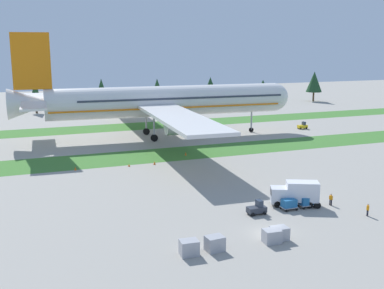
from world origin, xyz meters
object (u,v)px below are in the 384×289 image
(uld_container_2, at_px, (279,233))
(taxiway_marker_0, at_px, (186,154))
(ground_crew_marshaller, at_px, (368,209))
(uld_container_1, at_px, (215,243))
(airliner, at_px, (159,101))
(taxiway_marker_3, at_px, (154,163))
(ground_crew_loader, at_px, (331,199))
(uld_container_0, at_px, (189,248))
(catering_truck, at_px, (296,193))
(baggage_tug, at_px, (257,209))
(taxiway_marker_1, at_px, (129,165))
(cargo_dolly_lead, at_px, (289,203))
(uld_container_3, at_px, (272,236))
(cargo_dolly_second, at_px, (307,201))
(pushback_tractor, at_px, (303,126))
(taxiway_marker_2, at_px, (75,168))

(uld_container_2, height_order, taxiway_marker_0, uld_container_2)
(ground_crew_marshaller, relative_size, uld_container_1, 0.87)
(airliner, relative_size, taxiway_marker_3, 124.99)
(ground_crew_loader, height_order, uld_container_0, ground_crew_loader)
(catering_truck, distance_m, uld_container_0, 22.23)
(taxiway_marker_0, bearing_deg, ground_crew_marshaller, -75.76)
(baggage_tug, xyz_separation_m, uld_container_0, (-13.09, -8.68, 0.04))
(ground_crew_marshaller, distance_m, taxiway_marker_1, 44.39)
(baggage_tug, relative_size, taxiway_marker_1, 5.50)
(cargo_dolly_lead, height_order, uld_container_1, uld_container_1)
(baggage_tug, height_order, uld_container_3, baggage_tug)
(cargo_dolly_lead, xyz_separation_m, uld_container_1, (-15.01, -8.62, -0.08))
(uld_container_0, xyz_separation_m, taxiway_marker_3, (7.66, 39.88, -0.51))
(taxiway_marker_0, bearing_deg, cargo_dolly_second, -82.09)
(airliner, bearing_deg, baggage_tug, -0.44)
(pushback_tractor, xyz_separation_m, ground_crew_loader, (-32.03, -55.29, 0.13))
(uld_container_1, xyz_separation_m, uld_container_3, (7.09, -0.36, -0.04))
(cargo_dolly_lead, xyz_separation_m, pushback_tractor, (38.68, 54.80, -0.10))
(airliner, bearing_deg, taxiway_marker_1, -25.45)
(catering_truck, distance_m, taxiway_marker_0, 35.51)
(cargo_dolly_lead, xyz_separation_m, ground_crew_marshaller, (8.58, -5.88, 0.03))
(ground_crew_loader, relative_size, taxiway_marker_1, 3.67)
(airliner, relative_size, uld_container_2, 42.98)
(cargo_dolly_lead, relative_size, catering_truck, 0.30)
(cargo_dolly_lead, height_order, taxiway_marker_3, cargo_dolly_lead)
(taxiway_marker_0, xyz_separation_m, taxiway_marker_3, (-8.29, -5.23, 0.00))
(ground_crew_loader, xyz_separation_m, uld_container_1, (-21.66, -8.13, -0.11))
(uld_container_3, bearing_deg, baggage_tug, 72.09)
(ground_crew_loader, relative_size, uld_container_2, 0.87)
(baggage_tug, bearing_deg, pushback_tractor, -38.79)
(catering_truck, xyz_separation_m, uld_container_2, (-8.45, -9.69, -1.17))
(cargo_dolly_lead, distance_m, uld_container_3, 11.98)
(uld_container_3, bearing_deg, uld_container_1, 177.08)
(ground_crew_loader, bearing_deg, uld_container_0, 80.53)
(baggage_tug, relative_size, taxiway_marker_2, 3.78)
(airliner, height_order, uld_container_1, airliner)
(uld_container_1, bearing_deg, taxiway_marker_3, 83.45)
(uld_container_1, xyz_separation_m, taxiway_marker_1, (-0.36, 40.10, -0.60))
(cargo_dolly_lead, relative_size, taxiway_marker_1, 4.66)
(uld_container_3, bearing_deg, cargo_dolly_second, 39.74)
(taxiway_marker_2, bearing_deg, ground_crew_loader, -45.72)
(taxiway_marker_0, xyz_separation_m, taxiway_marker_1, (-13.22, -4.92, -0.11))
(catering_truck, xyz_separation_m, taxiway_marker_0, (-3.94, 35.25, -1.61))
(uld_container_0, bearing_deg, ground_crew_loader, 18.34)
(cargo_dolly_second, xyz_separation_m, ground_crew_marshaller, (5.68, -5.90, 0.03))
(uld_container_2, distance_m, uld_container_3, 1.34)
(pushback_tractor, xyz_separation_m, uld_container_2, (-45.34, -63.34, -0.04))
(ground_crew_loader, bearing_deg, taxiway_marker_1, 6.75)
(uld_container_0, height_order, uld_container_2, uld_container_0)
(pushback_tractor, xyz_separation_m, uld_container_1, (-53.69, -63.42, 0.02))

